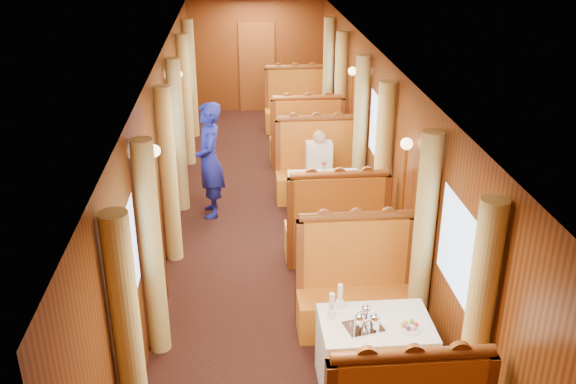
{
  "coord_description": "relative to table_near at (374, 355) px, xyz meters",
  "views": [
    {
      "loc": [
        -0.49,
        -8.4,
        4.31
      ],
      "look_at": [
        0.12,
        -1.11,
        1.05
      ],
      "focal_mm": 40.0,
      "sensor_mm": 36.0,
      "label": 1
    }
  ],
  "objects": [
    {
      "name": "teapot_back",
      "position": [
        -0.09,
        0.05,
        0.43
      ],
      "size": [
        0.16,
        0.14,
        0.12
      ],
      "primitive_type": null,
      "rotation": [
        0.0,
        0.0,
        0.2
      ],
      "color": "silver",
      "rests_on": "tea_tray"
    },
    {
      "name": "table_mid",
      "position": [
        0.0,
        3.5,
        0.0
      ],
      "size": [
        1.05,
        0.72,
        0.75
      ],
      "primitive_type": "cube",
      "color": "white",
      "rests_on": "floor"
    },
    {
      "name": "fruit_plate",
      "position": [
        0.29,
        -0.11,
        0.39
      ],
      "size": [
        0.23,
        0.23,
        0.05
      ],
      "rotation": [
        0.0,
        0.0,
        -0.21
      ],
      "color": "white",
      "rests_on": "table_near"
    },
    {
      "name": "window_left_far",
      "position": [
        -2.24,
        7.0,
        1.07
      ],
      "size": [
        0.01,
        1.2,
        0.9
      ],
      "primitive_type": null,
      "rotation": [
        1.57,
        0.0,
        1.57
      ],
      "color": "#8EADD6",
      "rests_on": "wall_left"
    },
    {
      "name": "curtain_left_near_a",
      "position": [
        -2.13,
        -0.78,
        0.8
      ],
      "size": [
        0.22,
        0.22,
        2.35
      ],
      "primitive_type": "cylinder",
      "color": "tan",
      "rests_on": "floor"
    },
    {
      "name": "curtain_right_mid_b",
      "position": [
        0.63,
        4.28,
        0.8
      ],
      "size": [
        0.22,
        0.22,
        2.35
      ],
      "primitive_type": "cylinder",
      "color": "tan",
      "rests_on": "floor"
    },
    {
      "name": "banquette_far_aft",
      "position": [
        0.0,
        8.01,
        0.05
      ],
      "size": [
        1.3,
        0.55,
        1.34
      ],
      "color": "#B24713",
      "rests_on": "floor"
    },
    {
      "name": "banquette_mid_fwd",
      "position": [
        0.0,
        2.49,
        0.05
      ],
      "size": [
        1.3,
        0.55,
        1.34
      ],
      "color": "#B24713",
      "rests_on": "floor"
    },
    {
      "name": "banquette_far_fwd",
      "position": [
        0.0,
        5.99,
        0.05
      ],
      "size": [
        1.3,
        0.55,
        1.34
      ],
      "color": "#B24713",
      "rests_on": "floor"
    },
    {
      "name": "rose_vase_far",
      "position": [
        -0.01,
        6.98,
        0.55
      ],
      "size": [
        0.06,
        0.06,
        0.36
      ],
      "rotation": [
        0.0,
        0.0,
        -0.03
      ],
      "color": "silver",
      "rests_on": "table_far"
    },
    {
      "name": "curtain_right_near_b",
      "position": [
        0.63,
        0.78,
        0.8
      ],
      "size": [
        0.22,
        0.22,
        2.35
      ],
      "primitive_type": "cylinder",
      "color": "tan",
      "rests_on": "floor"
    },
    {
      "name": "floor",
      "position": [
        -0.75,
        3.5,
        -0.38
      ],
      "size": [
        3.0,
        12.0,
        0.01
      ],
      "primitive_type": null,
      "color": "black",
      "rests_on": "ground"
    },
    {
      "name": "curtain_left_mid_b",
      "position": [
        -2.13,
        4.28,
        0.8
      ],
      "size": [
        0.22,
        0.22,
        2.35
      ],
      "primitive_type": "cylinder",
      "color": "tan",
      "rests_on": "floor"
    },
    {
      "name": "cup_inboard",
      "position": [
        -0.41,
        0.11,
        0.48
      ],
      "size": [
        0.08,
        0.08,
        0.26
      ],
      "rotation": [
        0.0,
        0.0,
        -0.4
      ],
      "color": "white",
      "rests_on": "table_near"
    },
    {
      "name": "banquette_mid_aft",
      "position": [
        0.0,
        4.51,
        0.05
      ],
      "size": [
        1.3,
        0.55,
        1.34
      ],
      "color": "#B24713",
      "rests_on": "floor"
    },
    {
      "name": "curtain_right_near_a",
      "position": [
        0.63,
        -0.78,
        0.8
      ],
      "size": [
        0.22,
        0.22,
        2.35
      ],
      "primitive_type": "cylinder",
      "color": "tan",
      "rests_on": "floor"
    },
    {
      "name": "sconce_left_aft",
      "position": [
        -2.15,
        5.25,
        1.01
      ],
      "size": [
        0.14,
        0.14,
        1.95
      ],
      "color": "#BF8C3F",
      "rests_on": "floor"
    },
    {
      "name": "table_far",
      "position": [
        0.0,
        7.0,
        0.0
      ],
      "size": [
        1.05,
        0.72,
        0.75
      ],
      "primitive_type": "cube",
      "color": "white",
      "rests_on": "floor"
    },
    {
      "name": "curtain_left_far_a",
      "position": [
        -2.13,
        6.22,
        0.8
      ],
      "size": [
        0.22,
        0.22,
        2.35
      ],
      "primitive_type": "cylinder",
      "color": "tan",
      "rests_on": "floor"
    },
    {
      "name": "curtain_left_mid_a",
      "position": [
        -2.13,
        2.72,
        0.8
      ],
      "size": [
        0.22,
        0.22,
        2.35
      ],
      "primitive_type": "cylinder",
      "color": "tan",
      "rests_on": "floor"
    },
    {
      "name": "rose_vase_mid",
      "position": [
        -0.02,
        3.51,
        0.55
      ],
      "size": [
        0.06,
        0.06,
        0.36
      ],
      "rotation": [
        0.0,
        0.0,
        -0.05
      ],
      "color": "silver",
      "rests_on": "table_mid"
    },
    {
      "name": "sconce_right_aft",
      "position": [
        0.65,
        5.25,
        1.01
      ],
      "size": [
        0.14,
        0.14,
        1.95
      ],
      "color": "#BF8C3F",
      "rests_on": "floor"
    },
    {
      "name": "sconce_left_fore",
      "position": [
        -2.15,
        1.75,
        1.01
      ],
      "size": [
        0.14,
        0.14,
        1.95
      ],
      "color": "#BF8C3F",
      "rests_on": "floor"
    },
    {
      "name": "window_right_near",
      "position": [
        0.74,
        0.0,
        1.07
      ],
      "size": [
        0.01,
        1.2,
        0.9
      ],
      "primitive_type": null,
      "rotation": [
        1.57,
        0.0,
        -1.57
      ],
      "color": "#8EADD6",
      "rests_on": "wall_right"
    },
    {
      "name": "teapot_left",
      "position": [
        -0.18,
        -0.1,
        0.44
      ],
      "size": [
        0.19,
        0.15,
        0.13
      ],
      "primitive_type": null,
      "rotation": [
        0.0,
        0.0,
        0.21
      ],
      "color": "silver",
      "rests_on": "tea_tray"
    },
    {
      "name": "curtain_right_far_b",
      "position": [
        0.63,
        7.78,
        0.8
      ],
      "size": [
        0.22,
        0.22,
        2.35
      ],
      "primitive_type": "cylinder",
      "color": "tan",
      "rests_on": "floor"
    },
    {
      "name": "ceiling",
      "position": [
        -0.75,
        3.5,
        2.12
      ],
      "size": [
        3.0,
        12.0,
        0.01
      ],
      "primitive_type": null,
      "rotation": [
        3.14,
        0.0,
        0.0
      ],
      "color": "silver",
      "rests_on": "wall_left"
    },
    {
      "name": "window_right_mid",
      "position": [
        0.74,
        3.5,
        1.07
      ],
      "size": [
        0.01,
        1.2,
        0.9
      ],
      "primitive_type": null,
      "rotation": [
        1.57,
        0.0,
        -1.57
      ],
      "color": "#8EADD6",
      "rests_on": "wall_right"
    },
    {
      "name": "curtain_right_far_a",
      "position": [
        0.63,
        6.22,
        0.8
      ],
      "size": [
        0.22,
        0.22,
        2.35
      ],
      "primitive_type": "cylinder",
      "color": "tan",
      "rests_on": "floor"
    },
    {
      "name": "wall_far",
      "position": [
        -0.75,
        9.5,
        0.88
      ],
      "size": [
        3.0,
        0.01,
        2.5
      ],
      "primitive_type": null,
      "rotation": [
        1.57,
        0.0,
        0.0
      ],
      "color": "brown",
      "rests_on": "floor"
    },
    {
      "name": "window_left_near",
      "position": [
        -2.24,
        0.0,
        1.07
      ],
      "size": [
        0.01,
        1.2,
        0.9
      ],
      "primitive_type": null,
      "rotation": [
        1.57,
        0.0,
        1.57
      ],
      "color": "#8EADD6",
      "rests_on": "wall_left"
    },
    {
      "name": "wall_left",
      "position": [
        -2.25,
        3.5,
        0.88
      ],
      "size": [
        0.01,
        12.0,
        2.5
      ],
      "primitive_type": null,
      "rotation": [
        1.57,
        0.0,
        1.57
      ],
      "color": "brown",
      "rests_on": "floor"
    },
    {
      "name": "window_left_mid",
      "position": [
        -2.24,
        3.5,
        1.07
      ],
      "size": [
        0.01,
        1.2,
        0.9
      ],
      "primitive_type": null,
      "rotation": [
        1.57,
        0.0,
        1.57
      ],
      "color": "#8EADD6",
      "rests_on": "wall_left"
    },
    {
      "name": "sconce_right_fore",
      "position": [
        0.65,
        1.75,
        1.01
      ],
      "size": [
        0.14,
        0.14,
        1.95
      ],
      "color": "#BF8C3F",
      "rests_on": "floor"
    },
    {
      "name": "cup_outboard",
      "position": [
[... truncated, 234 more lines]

